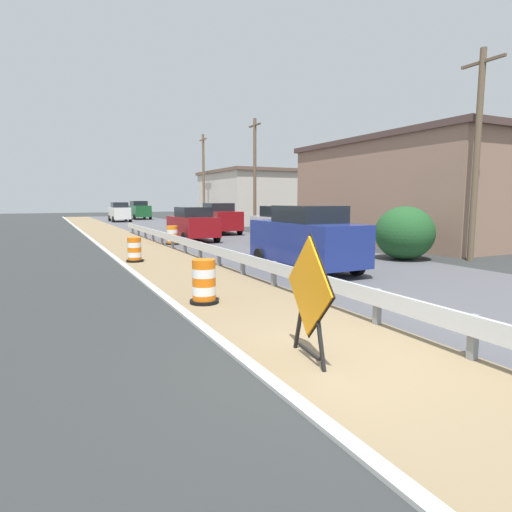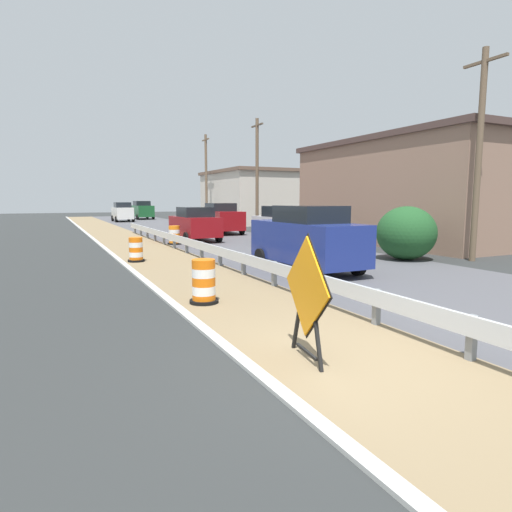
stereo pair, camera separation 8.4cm
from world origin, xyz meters
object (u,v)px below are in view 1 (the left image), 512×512
at_px(utility_pole_near, 477,153).
at_px(utility_pole_far, 204,178).
at_px(car_lead_near_lane, 193,224).
at_px(car_distant_a, 219,218).
at_px(car_trailing_far_lane, 120,212).
at_px(warning_sign_diamond, 309,292).
at_px(car_lead_far_lane, 306,238).
at_px(traffic_barrel_nearest, 204,284).
at_px(car_trailing_near_lane, 284,226).
at_px(traffic_barrel_close, 135,251).
at_px(traffic_barrel_mid, 172,236).
at_px(utility_pole_mid, 255,174).
at_px(car_mid_far_lane, 139,210).

height_order(utility_pole_near, utility_pole_far, utility_pole_far).
xyz_separation_m(car_lead_near_lane, car_distant_a, (3.45, 4.56, 0.09)).
distance_m(car_trailing_far_lane, utility_pole_far, 11.25).
height_order(warning_sign_diamond, car_lead_far_lane, car_lead_far_lane).
bearing_deg(warning_sign_diamond, traffic_barrel_nearest, -78.55).
xyz_separation_m(car_lead_far_lane, car_trailing_far_lane, (-0.36, 36.56, -0.06)).
bearing_deg(car_trailing_near_lane, warning_sign_diamond, -28.36).
bearing_deg(warning_sign_diamond, car_trailing_far_lane, -86.86).
bearing_deg(utility_pole_far, car_distant_a, -104.67).
relative_size(car_lead_far_lane, utility_pole_near, 0.60).
xyz_separation_m(utility_pole_near, utility_pole_far, (-0.71, 29.20, 0.31)).
bearing_deg(car_lead_far_lane, traffic_barrel_nearest, 121.34).
height_order(warning_sign_diamond, traffic_barrel_nearest, warning_sign_diamond).
relative_size(traffic_barrel_close, car_distant_a, 0.20).
bearing_deg(car_lead_far_lane, car_distant_a, -11.87).
distance_m(traffic_barrel_mid, utility_pole_far, 20.03).
bearing_deg(car_lead_near_lane, traffic_barrel_close, 144.55).
bearing_deg(car_trailing_far_lane, traffic_barrel_close, 171.73).
distance_m(car_lead_near_lane, car_distant_a, 5.72).
relative_size(car_lead_near_lane, utility_pole_mid, 0.49).
xyz_separation_m(car_trailing_near_lane, car_lead_far_lane, (-3.17, -6.96, 0.07)).
distance_m(car_lead_near_lane, car_lead_far_lane, 11.73).
bearing_deg(car_trailing_far_lane, car_lead_far_lane, -179.69).
relative_size(traffic_barrel_close, car_lead_near_lane, 0.23).
height_order(car_trailing_far_lane, utility_pole_near, utility_pole_near).
relative_size(traffic_barrel_close, utility_pole_near, 0.12).
bearing_deg(utility_pole_mid, car_trailing_far_lane, 109.35).
xyz_separation_m(car_trailing_near_lane, utility_pole_far, (3.25, 21.30, 3.44)).
bearing_deg(car_distant_a, traffic_barrel_nearest, -20.29).
bearing_deg(car_trailing_near_lane, utility_pole_far, 171.72).
bearing_deg(car_distant_a, car_mid_far_lane, -176.64).
bearing_deg(utility_pole_near, utility_pole_far, 91.38).
distance_m(traffic_barrel_nearest, car_lead_near_lane, 15.34).
relative_size(traffic_barrel_nearest, car_mid_far_lane, 0.22).
distance_m(utility_pole_near, utility_pole_mid, 18.01).
bearing_deg(traffic_barrel_mid, traffic_barrel_nearest, -102.47).
xyz_separation_m(traffic_barrel_nearest, car_trailing_near_lane, (7.87, 9.88, 0.57)).
xyz_separation_m(car_lead_near_lane, utility_pole_near, (7.29, -12.66, 3.18)).
xyz_separation_m(car_mid_far_lane, utility_pole_near, (4.33, -42.64, 3.06)).
bearing_deg(traffic_barrel_mid, car_lead_near_lane, 39.62).
distance_m(car_trailing_near_lane, car_distant_a, 9.33).
relative_size(traffic_barrel_nearest, car_trailing_near_lane, 0.23).
xyz_separation_m(traffic_barrel_nearest, car_distant_a, (7.98, 19.21, 0.61)).
height_order(car_lead_far_lane, car_distant_a, car_lead_far_lane).
bearing_deg(traffic_barrel_close, car_mid_far_lane, 78.34).
relative_size(car_distant_a, utility_pole_mid, 0.57).
bearing_deg(warning_sign_diamond, utility_pole_near, -143.82).
xyz_separation_m(car_trailing_near_lane, car_distant_a, (0.11, 9.33, 0.04)).
xyz_separation_m(warning_sign_diamond, traffic_barrel_close, (-0.35, 11.69, -0.62)).
distance_m(warning_sign_diamond, car_distant_a, 24.57).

